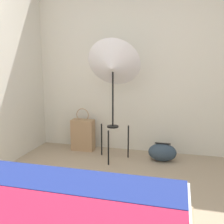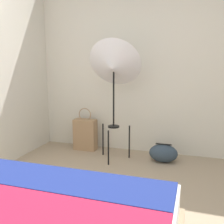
% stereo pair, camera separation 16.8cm
% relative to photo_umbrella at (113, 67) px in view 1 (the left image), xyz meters
% --- Properties ---
extents(wall_back, '(8.00, 0.05, 2.60)m').
position_rel_photo_umbrella_xyz_m(wall_back, '(0.16, 0.49, 0.05)').
color(wall_back, beige).
rests_on(wall_back, ground_plane).
extents(photo_umbrella, '(0.70, 0.50, 1.61)m').
position_rel_photo_umbrella_xyz_m(photo_umbrella, '(0.00, 0.00, 0.00)').
color(photo_umbrella, black).
rests_on(photo_umbrella, ground_plane).
extents(tote_bag, '(0.34, 0.17, 0.64)m').
position_rel_photo_umbrella_xyz_m(tote_bag, '(-0.53, 0.26, -1.02)').
color(tote_bag, '#9E7A56').
rests_on(tote_bag, ground_plane).
extents(duffel_bag, '(0.38, 0.24, 0.25)m').
position_rel_photo_umbrella_xyz_m(duffel_bag, '(0.66, 0.10, -1.13)').
color(duffel_bag, '#2D3D4C').
rests_on(duffel_bag, ground_plane).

